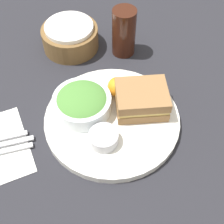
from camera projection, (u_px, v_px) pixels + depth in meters
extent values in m
plane|color=#232328|center=(112.00, 122.00, 0.75)|extent=(4.00, 4.00, 0.00)
cylinder|color=white|center=(112.00, 119.00, 0.74)|extent=(0.32, 0.32, 0.02)
cube|color=olive|center=(141.00, 104.00, 0.74)|extent=(0.14, 0.13, 0.02)
cube|color=#E5C666|center=(142.00, 100.00, 0.73)|extent=(0.14, 0.13, 0.01)
cube|color=olive|center=(142.00, 95.00, 0.72)|extent=(0.14, 0.13, 0.02)
cylinder|color=white|center=(82.00, 104.00, 0.73)|extent=(0.14, 0.14, 0.04)
ellipsoid|color=#4C8438|center=(82.00, 101.00, 0.72)|extent=(0.13, 0.13, 0.04)
cylinder|color=#B7B7BC|center=(104.00, 138.00, 0.68)|extent=(0.07, 0.07, 0.03)
sphere|color=orange|center=(117.00, 87.00, 0.76)|extent=(0.05, 0.05, 0.05)
cylinder|color=#38190F|center=(124.00, 32.00, 0.85)|extent=(0.07, 0.07, 0.14)
cylinder|color=brown|center=(71.00, 38.00, 0.89)|extent=(0.16, 0.16, 0.06)
cylinder|color=white|center=(69.00, 27.00, 0.86)|extent=(0.14, 0.14, 0.01)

